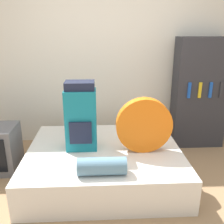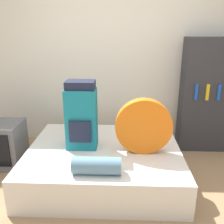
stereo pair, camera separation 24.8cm
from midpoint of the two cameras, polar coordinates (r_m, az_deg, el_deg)
name	(u,v)px [view 1 (the left image)]	position (r m, az deg, el deg)	size (l,w,h in m)	color
ground_plane	(115,210)	(2.69, -2.10, -21.47)	(16.00, 16.00, 0.00)	#997551
wall_back	(108,59)	(3.82, -2.79, 12.10)	(8.00, 0.05, 2.60)	silver
bed	(104,162)	(3.07, -4.15, -11.49)	(1.78, 1.48, 0.38)	silver
backpack	(81,117)	(2.87, -9.59, -1.17)	(0.35, 0.27, 0.80)	#14707F
tent_bag	(144,125)	(2.80, 4.80, -3.09)	(0.63, 0.12, 0.63)	orange
sleeping_roll	(102,166)	(2.46, -5.27, -12.30)	(0.47, 0.17, 0.17)	#5B849E
bookshelf	(200,93)	(3.89, 17.70, 4.04)	(0.77, 0.36, 1.62)	#2D2D33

